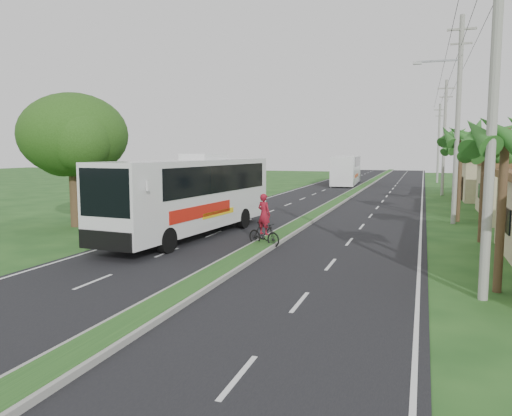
% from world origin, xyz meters
% --- Properties ---
extents(ground, '(180.00, 180.00, 0.00)m').
position_xyz_m(ground, '(0.00, 0.00, 0.00)').
color(ground, '#1C4419').
rests_on(ground, ground).
extents(road_asphalt, '(14.00, 160.00, 0.02)m').
position_xyz_m(road_asphalt, '(0.00, 20.00, 0.01)').
color(road_asphalt, black).
rests_on(road_asphalt, ground).
extents(median_strip, '(1.20, 160.00, 0.18)m').
position_xyz_m(median_strip, '(0.00, 20.00, 0.10)').
color(median_strip, gray).
rests_on(median_strip, ground).
extents(lane_edge_left, '(0.12, 160.00, 0.01)m').
position_xyz_m(lane_edge_left, '(-6.70, 20.00, 0.00)').
color(lane_edge_left, silver).
rests_on(lane_edge_left, ground).
extents(lane_edge_right, '(0.12, 160.00, 0.01)m').
position_xyz_m(lane_edge_right, '(6.70, 20.00, 0.00)').
color(lane_edge_right, silver).
rests_on(lane_edge_right, ground).
extents(shop_far, '(8.60, 11.60, 3.82)m').
position_xyz_m(shop_far, '(14.00, 36.00, 1.93)').
color(shop_far, tan).
rests_on(shop_far, ground).
extents(palm_verge_a, '(2.40, 2.40, 5.45)m').
position_xyz_m(palm_verge_a, '(9.00, 3.00, 4.74)').
color(palm_verge_a, '#473321').
rests_on(palm_verge_a, ground).
extents(palm_verge_b, '(2.40, 2.40, 5.05)m').
position_xyz_m(palm_verge_b, '(9.40, 12.00, 4.36)').
color(palm_verge_b, '#473321').
rests_on(palm_verge_b, ground).
extents(palm_verge_c, '(2.40, 2.40, 5.85)m').
position_xyz_m(palm_verge_c, '(8.80, 19.00, 5.12)').
color(palm_verge_c, '#473321').
rests_on(palm_verge_c, ground).
extents(palm_verge_d, '(2.40, 2.40, 5.25)m').
position_xyz_m(palm_verge_d, '(9.30, 28.00, 4.55)').
color(palm_verge_d, '#473321').
rests_on(palm_verge_d, ground).
extents(shade_tree, '(6.30, 6.00, 7.54)m').
position_xyz_m(shade_tree, '(-12.11, 10.02, 5.03)').
color(shade_tree, '#473321').
rests_on(shade_tree, ground).
extents(utility_pole_a, '(1.60, 0.28, 11.00)m').
position_xyz_m(utility_pole_a, '(8.50, 2.00, 5.67)').
color(utility_pole_a, gray).
rests_on(utility_pole_a, ground).
extents(utility_pole_b, '(3.20, 0.28, 12.00)m').
position_xyz_m(utility_pole_b, '(8.47, 18.00, 6.26)').
color(utility_pole_b, gray).
rests_on(utility_pole_b, ground).
extents(utility_pole_c, '(1.60, 0.28, 11.00)m').
position_xyz_m(utility_pole_c, '(8.50, 38.00, 5.67)').
color(utility_pole_c, gray).
rests_on(utility_pole_c, ground).
extents(utility_pole_d, '(1.60, 0.28, 10.50)m').
position_xyz_m(utility_pole_d, '(8.50, 58.00, 5.42)').
color(utility_pole_d, gray).
rests_on(utility_pole_d, ground).
extents(coach_bus_main, '(3.87, 13.08, 4.17)m').
position_xyz_m(coach_bus_main, '(-4.27, 9.15, 2.29)').
color(coach_bus_main, white).
rests_on(coach_bus_main, ground).
extents(coach_bus_far, '(3.41, 12.62, 3.64)m').
position_xyz_m(coach_bus_far, '(-2.59, 50.34, 2.06)').
color(coach_bus_far, white).
rests_on(coach_bus_far, ground).
extents(motorcyclist, '(1.87, 1.21, 2.41)m').
position_xyz_m(motorcyclist, '(-0.03, 7.71, 0.88)').
color(motorcyclist, black).
rests_on(motorcyclist, ground).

